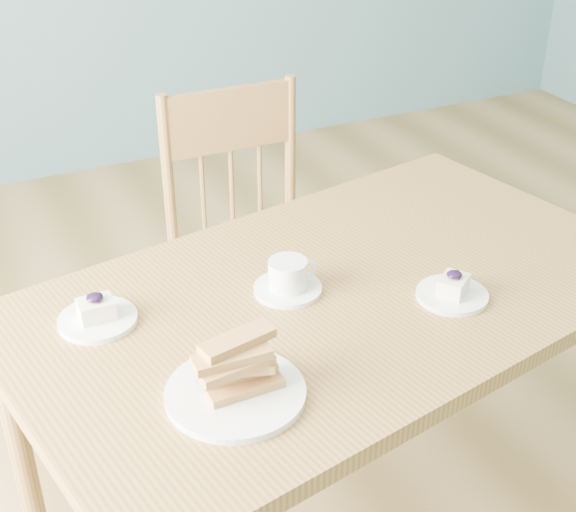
{
  "coord_description": "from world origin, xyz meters",
  "views": [
    {
      "loc": [
        -1.1,
        -1.29,
        1.67
      ],
      "look_at": [
        -0.48,
        0.01,
        0.82
      ],
      "focal_mm": 50.0,
      "sensor_mm": 36.0,
      "label": 1
    }
  ],
  "objects_px": {
    "dining_chair": "(251,250)",
    "biscotti_plate": "(235,379)",
    "coffee_cup": "(288,278)",
    "cheesecake_plate_near": "(453,291)",
    "cheesecake_plate_far": "(97,315)",
    "dining_table": "(338,317)"
  },
  "relations": [
    {
      "from": "dining_chair",
      "to": "biscotti_plate",
      "type": "bearing_deg",
      "value": -114.09
    },
    {
      "from": "coffee_cup",
      "to": "biscotti_plate",
      "type": "bearing_deg",
      "value": -126.4
    },
    {
      "from": "cheesecake_plate_near",
      "to": "biscotti_plate",
      "type": "bearing_deg",
      "value": -169.6
    },
    {
      "from": "cheesecake_plate_near",
      "to": "biscotti_plate",
      "type": "distance_m",
      "value": 0.54
    },
    {
      "from": "dining_chair",
      "to": "biscotti_plate",
      "type": "distance_m",
      "value": 1.02
    },
    {
      "from": "dining_chair",
      "to": "cheesecake_plate_far",
      "type": "bearing_deg",
      "value": -135.01
    },
    {
      "from": "dining_table",
      "to": "dining_chair",
      "type": "xyz_separation_m",
      "value": [
        0.07,
        0.65,
        -0.19
      ]
    },
    {
      "from": "dining_table",
      "to": "coffee_cup",
      "type": "distance_m",
      "value": 0.15
    },
    {
      "from": "dining_table",
      "to": "biscotti_plate",
      "type": "xyz_separation_m",
      "value": [
        -0.33,
        -0.23,
        0.11
      ]
    },
    {
      "from": "dining_table",
      "to": "dining_chair",
      "type": "height_order",
      "value": "dining_chair"
    },
    {
      "from": "dining_table",
      "to": "cheesecake_plate_far",
      "type": "height_order",
      "value": "cheesecake_plate_far"
    },
    {
      "from": "cheesecake_plate_near",
      "to": "cheesecake_plate_far",
      "type": "xyz_separation_m",
      "value": [
        -0.69,
        0.23,
        0.0
      ]
    },
    {
      "from": "biscotti_plate",
      "to": "dining_table",
      "type": "bearing_deg",
      "value": 34.8
    },
    {
      "from": "dining_table",
      "to": "coffee_cup",
      "type": "xyz_separation_m",
      "value": [
        -0.1,
        0.04,
        0.11
      ]
    },
    {
      "from": "cheesecake_plate_far",
      "to": "coffee_cup",
      "type": "bearing_deg",
      "value": -8.54
    },
    {
      "from": "biscotti_plate",
      "to": "dining_chair",
      "type": "bearing_deg",
      "value": 65.58
    },
    {
      "from": "cheesecake_plate_far",
      "to": "coffee_cup",
      "type": "height_order",
      "value": "coffee_cup"
    },
    {
      "from": "dining_chair",
      "to": "coffee_cup",
      "type": "bearing_deg",
      "value": -105.19
    },
    {
      "from": "dining_chair",
      "to": "cheesecake_plate_near",
      "type": "bearing_deg",
      "value": -80.51
    },
    {
      "from": "biscotti_plate",
      "to": "cheesecake_plate_near",
      "type": "bearing_deg",
      "value": 10.4
    },
    {
      "from": "biscotti_plate",
      "to": "cheesecake_plate_far",
      "type": "bearing_deg",
      "value": 116.51
    },
    {
      "from": "dining_table",
      "to": "cheesecake_plate_near",
      "type": "distance_m",
      "value": 0.25
    }
  ]
}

